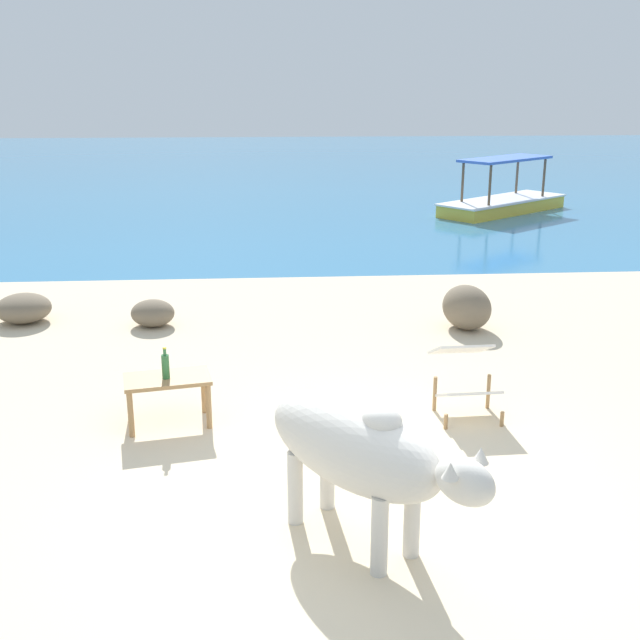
% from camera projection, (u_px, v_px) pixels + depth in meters
% --- Properties ---
extents(sand_beach, '(18.00, 14.00, 0.04)m').
position_uv_depth(sand_beach, '(351.00, 507.00, 5.76)').
color(sand_beach, beige).
rests_on(sand_beach, ground).
extents(water_surface, '(60.00, 36.00, 0.03)m').
position_uv_depth(water_surface, '(281.00, 173.00, 26.74)').
color(water_surface, teal).
rests_on(water_surface, ground).
extents(cow, '(1.45, 1.71, 1.06)m').
position_uv_depth(cow, '(358.00, 448.00, 5.10)').
color(cow, beige).
rests_on(cow, sand_beach).
extents(low_bench_table, '(0.83, 0.58, 0.46)m').
position_uv_depth(low_bench_table, '(167.00, 385.00, 7.00)').
color(low_bench_table, '#A37A4C').
rests_on(low_bench_table, sand_beach).
extents(bottle, '(0.07, 0.07, 0.30)m').
position_uv_depth(bottle, '(166.00, 366.00, 6.91)').
color(bottle, '#2D6B38').
rests_on(bottle, low_bench_table).
extents(deck_chair_far, '(0.57, 0.79, 0.68)m').
position_uv_depth(deck_chair_far, '(464.00, 373.00, 7.27)').
color(deck_chair_far, '#A37A4C').
rests_on(deck_chair_far, sand_beach).
extents(shore_rock_large, '(0.95, 0.97, 0.37)m').
position_uv_depth(shore_rock_large, '(23.00, 308.00, 10.07)').
color(shore_rock_large, '#756651').
rests_on(shore_rock_large, sand_beach).
extents(shore_rock_medium, '(0.73, 0.86, 0.55)m').
position_uv_depth(shore_rock_medium, '(467.00, 307.00, 9.77)').
color(shore_rock_medium, '#756651').
rests_on(shore_rock_medium, sand_beach).
extents(shore_rock_small, '(0.76, 0.75, 0.34)m').
position_uv_depth(shore_rock_small, '(153.00, 313.00, 9.91)').
color(shore_rock_small, '#756651').
rests_on(shore_rock_small, sand_beach).
extents(boat_yellow, '(3.61, 3.16, 1.29)m').
position_uv_depth(boat_yellow, '(503.00, 201.00, 18.64)').
color(boat_yellow, gold).
rests_on(boat_yellow, water_surface).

